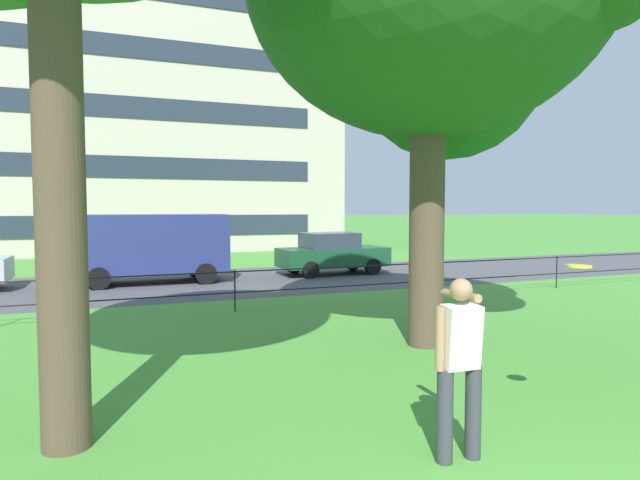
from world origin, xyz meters
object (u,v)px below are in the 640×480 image
object	(u,v)px
panel_van_far_left	(148,244)
apartment_building_background	(74,116)
person_thrower	(459,362)
car_dark_green_right	(332,253)
frisbee	(579,266)

from	to	relation	value
panel_van_far_left	apartment_building_background	xyz separation A→B (m)	(-2.69, 16.30, 6.48)
person_thrower	panel_van_far_left	bearing A→B (deg)	97.23
person_thrower	car_dark_green_right	world-z (taller)	person_thrower
frisbee	apartment_building_background	world-z (taller)	apartment_building_background
frisbee	car_dark_green_right	xyz separation A→B (m)	(3.07, 14.05, -1.06)
panel_van_far_left	apartment_building_background	world-z (taller)	apartment_building_background
person_thrower	panel_van_far_left	distance (m)	14.28
frisbee	apartment_building_background	size ratio (longest dim) A/B	0.01
frisbee	car_dark_green_right	world-z (taller)	frisbee
car_dark_green_right	panel_van_far_left	bearing A→B (deg)	-179.97
panel_van_far_left	car_dark_green_right	xyz separation A→B (m)	(6.51, 0.00, -0.49)
car_dark_green_right	apartment_building_background	size ratio (longest dim) A/B	0.14
frisbee	apartment_building_background	bearing A→B (deg)	101.42
apartment_building_background	car_dark_green_right	bearing A→B (deg)	-60.56
panel_van_far_left	apartment_building_background	distance (m)	17.75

